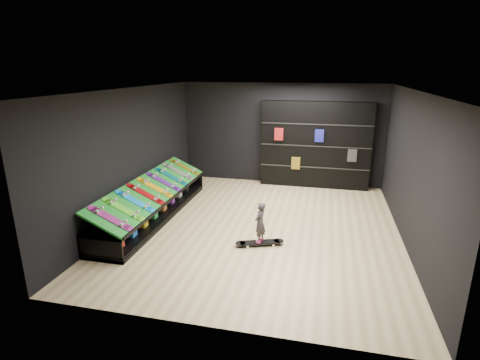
% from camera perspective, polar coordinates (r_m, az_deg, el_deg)
% --- Properties ---
extents(floor, '(6.00, 7.00, 0.01)m').
position_cam_1_polar(floor, '(8.48, 3.01, -7.09)').
color(floor, beige).
rests_on(floor, ground).
extents(ceiling, '(6.00, 7.00, 0.01)m').
position_cam_1_polar(ceiling, '(7.76, 3.36, 13.60)').
color(ceiling, white).
rests_on(ceiling, ground).
extents(wall_back, '(6.00, 0.02, 3.00)m').
position_cam_1_polar(wall_back, '(11.38, 6.25, 6.95)').
color(wall_back, black).
rests_on(wall_back, ground).
extents(wall_front, '(6.00, 0.02, 3.00)m').
position_cam_1_polar(wall_front, '(4.75, -4.21, -7.23)').
color(wall_front, black).
rests_on(wall_front, ground).
extents(wall_left, '(0.02, 7.00, 3.00)m').
position_cam_1_polar(wall_left, '(8.98, -16.07, 3.74)').
color(wall_left, black).
rests_on(wall_left, ground).
extents(wall_right, '(0.02, 7.00, 3.00)m').
position_cam_1_polar(wall_right, '(8.06, 24.69, 1.38)').
color(wall_right, black).
rests_on(wall_right, ground).
extents(display_rack, '(0.90, 4.50, 0.50)m').
position_cam_1_polar(display_rack, '(9.13, -12.96, -4.02)').
color(display_rack, black).
rests_on(display_rack, ground).
extents(turf_ramp, '(0.92, 4.50, 0.46)m').
position_cam_1_polar(turf_ramp, '(8.96, -12.86, -1.29)').
color(turf_ramp, '#10671A').
rests_on(turf_ramp, display_rack).
extents(back_shelving, '(3.14, 0.37, 2.51)m').
position_cam_1_polar(back_shelving, '(11.18, 11.39, 5.25)').
color(back_shelving, black).
rests_on(back_shelving, ground).
extents(floor_skateboard, '(0.99, 0.55, 0.09)m').
position_cam_1_polar(floor_skateboard, '(7.61, 3.02, -9.69)').
color(floor_skateboard, black).
rests_on(floor_skateboard, ground).
extents(child, '(0.18, 0.22, 0.50)m').
position_cam_1_polar(child, '(7.48, 3.06, -7.64)').
color(child, black).
rests_on(child, floor_skateboard).
extents(display_board_0, '(0.93, 0.22, 0.50)m').
position_cam_1_polar(display_board_0, '(7.39, -19.12, -5.54)').
color(display_board_0, '#2626BF').
rests_on(display_board_0, turf_ramp).
extents(display_board_1, '(0.93, 0.22, 0.50)m').
position_cam_1_polar(display_board_1, '(7.77, -17.29, -4.28)').
color(display_board_1, green).
rests_on(display_board_1, turf_ramp).
extents(display_board_2, '(0.93, 0.22, 0.50)m').
position_cam_1_polar(display_board_2, '(8.15, -15.65, -3.13)').
color(display_board_2, blue).
rests_on(display_board_2, turf_ramp).
extents(display_board_3, '(0.93, 0.22, 0.50)m').
position_cam_1_polar(display_board_3, '(8.55, -14.15, -2.09)').
color(display_board_3, red).
rests_on(display_board_3, turf_ramp).
extents(display_board_4, '(0.93, 0.22, 0.50)m').
position_cam_1_polar(display_board_4, '(8.95, -12.80, -1.13)').
color(display_board_4, yellow).
rests_on(display_board_4, turf_ramp).
extents(display_board_5, '(0.93, 0.22, 0.50)m').
position_cam_1_polar(display_board_5, '(9.36, -11.56, -0.26)').
color(display_board_5, purple).
rests_on(display_board_5, turf_ramp).
extents(display_board_6, '(0.93, 0.22, 0.50)m').
position_cam_1_polar(display_board_6, '(9.77, -10.42, 0.53)').
color(display_board_6, '#0C8C99').
rests_on(display_board_6, turf_ramp).
extents(display_board_7, '(0.93, 0.22, 0.50)m').
position_cam_1_polar(display_board_7, '(10.19, -9.38, 1.26)').
color(display_board_7, black).
rests_on(display_board_7, turf_ramp).
extents(display_board_8, '(0.93, 0.22, 0.50)m').
position_cam_1_polar(display_board_8, '(10.62, -8.42, 1.94)').
color(display_board_8, yellow).
rests_on(display_board_8, turf_ramp).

